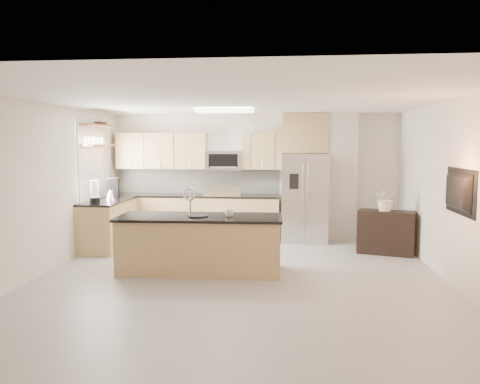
# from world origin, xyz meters

# --- Properties ---
(floor) EXTENTS (6.50, 6.50, 0.00)m
(floor) POSITION_xyz_m (0.00, 0.00, 0.00)
(floor) COLOR #AAA6A1
(floor) RESTS_ON ground
(ceiling) EXTENTS (6.00, 6.50, 0.02)m
(ceiling) POSITION_xyz_m (0.00, 0.00, 2.60)
(ceiling) COLOR white
(ceiling) RESTS_ON wall_back
(wall_back) EXTENTS (6.00, 0.02, 2.60)m
(wall_back) POSITION_xyz_m (0.00, 3.25, 1.30)
(wall_back) COLOR white
(wall_back) RESTS_ON floor
(wall_front) EXTENTS (6.00, 0.02, 2.60)m
(wall_front) POSITION_xyz_m (0.00, -3.25, 1.30)
(wall_front) COLOR white
(wall_front) RESTS_ON floor
(wall_left) EXTENTS (0.02, 6.50, 2.60)m
(wall_left) POSITION_xyz_m (-3.00, 0.00, 1.30)
(wall_left) COLOR white
(wall_left) RESTS_ON floor
(wall_right) EXTENTS (0.02, 6.50, 2.60)m
(wall_right) POSITION_xyz_m (3.00, 0.00, 1.30)
(wall_right) COLOR white
(wall_right) RESTS_ON floor
(back_counter) EXTENTS (3.55, 0.66, 1.44)m
(back_counter) POSITION_xyz_m (-1.23, 2.93, 0.47)
(back_counter) COLOR tan
(back_counter) RESTS_ON floor
(left_counter) EXTENTS (0.66, 1.50, 0.92)m
(left_counter) POSITION_xyz_m (-2.67, 1.85, 0.46)
(left_counter) COLOR tan
(left_counter) RESTS_ON floor
(range) EXTENTS (0.76, 0.64, 1.14)m
(range) POSITION_xyz_m (-0.60, 2.92, 0.47)
(range) COLOR black
(range) RESTS_ON floor
(upper_cabinets) EXTENTS (3.50, 0.33, 0.75)m
(upper_cabinets) POSITION_xyz_m (-1.30, 3.09, 1.83)
(upper_cabinets) COLOR tan
(upper_cabinets) RESTS_ON wall_back
(microwave) EXTENTS (0.76, 0.40, 0.40)m
(microwave) POSITION_xyz_m (-0.60, 3.04, 1.63)
(microwave) COLOR #B8B8BB
(microwave) RESTS_ON upper_cabinets
(refrigerator) EXTENTS (0.92, 0.78, 1.78)m
(refrigerator) POSITION_xyz_m (1.06, 2.87, 0.89)
(refrigerator) COLOR #B8B8BB
(refrigerator) RESTS_ON floor
(partition_column) EXTENTS (0.60, 0.30, 2.60)m
(partition_column) POSITION_xyz_m (1.82, 3.10, 1.30)
(partition_column) COLOR beige
(partition_column) RESTS_ON floor
(window) EXTENTS (0.04, 1.15, 1.65)m
(window) POSITION_xyz_m (-2.98, 1.85, 1.65)
(window) COLOR white
(window) RESTS_ON wall_left
(shelf_lower) EXTENTS (0.30, 1.20, 0.04)m
(shelf_lower) POSITION_xyz_m (-2.85, 1.95, 1.95)
(shelf_lower) COLOR brown
(shelf_lower) RESTS_ON wall_left
(shelf_upper) EXTENTS (0.30, 1.20, 0.04)m
(shelf_upper) POSITION_xyz_m (-2.85, 1.95, 2.32)
(shelf_upper) COLOR brown
(shelf_upper) RESTS_ON wall_left
(ceiling_fixture) EXTENTS (1.00, 0.50, 0.06)m
(ceiling_fixture) POSITION_xyz_m (-0.40, 1.60, 2.56)
(ceiling_fixture) COLOR white
(ceiling_fixture) RESTS_ON ceiling
(island) EXTENTS (2.55, 0.99, 1.30)m
(island) POSITION_xyz_m (-0.64, 0.39, 0.44)
(island) COLOR tan
(island) RESTS_ON floor
(credenza) EXTENTS (1.06, 0.67, 0.78)m
(credenza) POSITION_xyz_m (2.49, 1.87, 0.39)
(credenza) COLOR black
(credenza) RESTS_ON floor
(cup) EXTENTS (0.17, 0.17, 0.10)m
(cup) POSITION_xyz_m (-0.18, 0.38, 0.93)
(cup) COLOR white
(cup) RESTS_ON island
(platter) EXTENTS (0.37, 0.37, 0.02)m
(platter) POSITION_xyz_m (-0.67, 0.35, 0.88)
(platter) COLOR black
(platter) RESTS_ON island
(blender) EXTENTS (0.18, 0.18, 0.42)m
(blender) POSITION_xyz_m (-2.67, 1.27, 1.10)
(blender) COLOR black
(blender) RESTS_ON left_counter
(kettle) EXTENTS (0.19, 0.19, 0.24)m
(kettle) POSITION_xyz_m (-2.63, 1.87, 1.03)
(kettle) COLOR #B8B8BB
(kettle) RESTS_ON left_counter
(coffee_maker) EXTENTS (0.25, 0.29, 0.39)m
(coffee_maker) POSITION_xyz_m (-2.69, 2.22, 1.10)
(coffee_maker) COLOR black
(coffee_maker) RESTS_ON left_counter
(bowl) EXTENTS (0.43, 0.43, 0.08)m
(bowl) POSITION_xyz_m (-2.85, 2.09, 2.38)
(bowl) COLOR #B8B8BB
(bowl) RESTS_ON shelf_upper
(flower_vase) EXTENTS (0.71, 0.64, 0.70)m
(flower_vase) POSITION_xyz_m (2.45, 1.81, 1.13)
(flower_vase) COLOR white
(flower_vase) RESTS_ON credenza
(television) EXTENTS (0.14, 1.08, 0.62)m
(television) POSITION_xyz_m (2.91, -0.20, 1.35)
(television) COLOR black
(television) RESTS_ON wall_right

